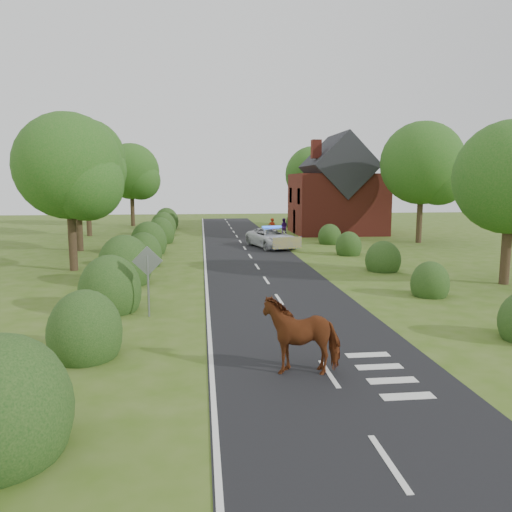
{
  "coord_description": "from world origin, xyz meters",
  "views": [
    {
      "loc": [
        -3.11,
        -15.57,
        4.74
      ],
      "look_at": [
        -0.56,
        7.47,
        1.3
      ],
      "focal_mm": 35.0,
      "sensor_mm": 36.0,
      "label": 1
    }
  ],
  "objects": [
    {
      "name": "tree_left_d",
      "position": [
        -10.23,
        39.85,
        5.64
      ],
      "size": [
        6.15,
        6.0,
        8.89
      ],
      "color": "#332316",
      "rests_on": "ground"
    },
    {
      "name": "house",
      "position": [
        9.49,
        30.0,
        3.79
      ],
      "size": [
        8.0,
        7.4,
        9.17
      ],
      "color": "maroon",
      "rests_on": "ground"
    },
    {
      "name": "tree_right_c",
      "position": [
        9.27,
        37.85,
        5.34
      ],
      "size": [
        6.15,
        6.0,
        8.58
      ],
      "color": "#332316",
      "rests_on": "ground"
    },
    {
      "name": "hedgerow_right",
      "position": [
        6.6,
        11.21,
        0.55
      ],
      "size": [
        2.1,
        45.78,
        2.1
      ],
      "color": "#153C13",
      "rests_on": "ground"
    },
    {
      "name": "road_markings",
      "position": [
        -1.6,
        12.93,
        0.03
      ],
      "size": [
        4.96,
        70.0,
        0.01
      ],
      "color": "white",
      "rests_on": "road"
    },
    {
      "name": "police_van",
      "position": [
        2.01,
        20.17,
        0.72
      ],
      "size": [
        3.7,
        5.67,
        1.59
      ],
      "rotation": [
        0.0,
        0.0,
        0.27
      ],
      "color": "silver",
      "rests_on": "ground"
    },
    {
      "name": "tree_left_a",
      "position": [
        -9.75,
        11.86,
        5.34
      ],
      "size": [
        5.74,
        5.6,
        8.38
      ],
      "color": "#332316",
      "rests_on": "ground"
    },
    {
      "name": "pedestrian_purple",
      "position": [
        4.25,
        28.51,
        0.77
      ],
      "size": [
        0.84,
        0.71,
        1.55
      ],
      "primitive_type": "imported",
      "rotation": [
        0.0,
        0.0,
        2.97
      ],
      "color": "#3E166B",
      "rests_on": "ground"
    },
    {
      "name": "pedestrian_red",
      "position": [
        2.93,
        26.56,
        0.85
      ],
      "size": [
        0.64,
        0.44,
        1.7
      ],
      "primitive_type": "imported",
      "rotation": [
        0.0,
        0.0,
        3.19
      ],
      "color": "maroon",
      "rests_on": "ground"
    },
    {
      "name": "cow",
      "position": [
        -0.62,
        -3.57,
        0.79
      ],
      "size": [
        2.28,
        1.27,
        1.58
      ],
      "primitive_type": "imported",
      "rotation": [
        0.0,
        0.0,
        -1.61
      ],
      "color": "#5C2F15",
      "rests_on": "ground"
    },
    {
      "name": "hedgerow_left",
      "position": [
        -6.51,
        11.69,
        0.75
      ],
      "size": [
        2.75,
        50.41,
        3.0
      ],
      "color": "#153C13",
      "rests_on": "ground"
    },
    {
      "name": "road_sign",
      "position": [
        -5.0,
        2.0,
        1.65
      ],
      "size": [
        1.06,
        0.08,
        2.53
      ],
      "color": "gray",
      "rests_on": "ground"
    },
    {
      "name": "road",
      "position": [
        0.0,
        15.0,
        0.01
      ],
      "size": [
        6.0,
        70.0,
        0.02
      ],
      "primitive_type": "cube",
      "color": "black",
      "rests_on": "ground"
    },
    {
      "name": "tree_right_b",
      "position": [
        14.29,
        21.84,
        5.94
      ],
      "size": [
        6.56,
        6.4,
        9.4
      ],
      "color": "#332316",
      "rests_on": "ground"
    },
    {
      "name": "tree_left_b",
      "position": [
        -11.25,
        19.86,
        5.04
      ],
      "size": [
        5.74,
        5.6,
        8.07
      ],
      "color": "#332316",
      "rests_on": "ground"
    },
    {
      "name": "ground",
      "position": [
        0.0,
        0.0,
        0.0
      ],
      "size": [
        120.0,
        120.0,
        0.0
      ],
      "primitive_type": "plane",
      "color": "#3D5F15"
    },
    {
      "name": "tree_left_c",
      "position": [
        -12.7,
        29.83,
        6.53
      ],
      "size": [
        6.97,
        6.8,
        10.22
      ],
      "color": "#332316",
      "rests_on": "ground"
    }
  ]
}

